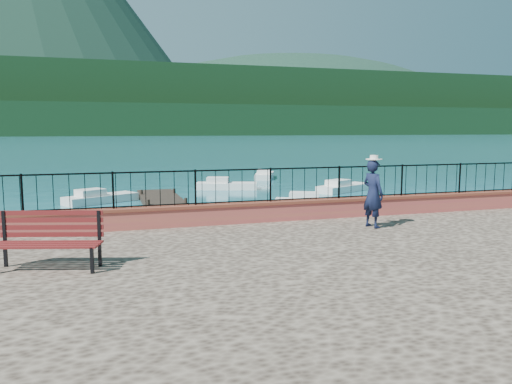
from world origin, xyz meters
TOP-DOWN VIEW (x-y plane):
  - ground at (0.00, 0.00)m, footprint 2000.00×2000.00m
  - parapet at (0.00, 3.70)m, footprint 28.00×0.46m
  - railing at (0.00, 3.70)m, footprint 27.00×0.05m
  - dock at (-2.00, 12.00)m, footprint 2.00×16.00m
  - far_forest at (0.00, 300.00)m, footprint 900.00×60.00m
  - foothills at (0.00, 360.00)m, footprint 900.00×120.00m
  - companion_hill at (220.00, 560.00)m, footprint 448.00×384.00m
  - park_bench at (-6.01, 0.17)m, footprint 2.09×1.17m
  - person at (2.06, 1.99)m, footprint 0.61×0.77m
  - hat at (2.06, 1.99)m, footprint 0.44×0.44m
  - boat_0 at (-2.89, 8.58)m, footprint 3.94×1.77m
  - boat_1 at (5.11, 12.37)m, footprint 4.29×2.92m
  - boat_2 at (9.50, 17.96)m, footprint 4.25×2.99m
  - boat_3 at (-5.05, 17.44)m, footprint 3.96×2.98m
  - boat_4 at (2.77, 21.31)m, footprint 4.12×2.49m
  - boat_5 at (7.36, 27.37)m, footprint 2.62×3.95m

SIDE VIEW (x-z plane):
  - ground at x=0.00m, z-range 0.00..0.00m
  - companion_hill at x=220.00m, z-range -90.00..90.00m
  - dock at x=-2.00m, z-range 0.00..0.30m
  - boat_0 at x=-2.89m, z-range 0.00..0.80m
  - boat_1 at x=5.11m, z-range 0.00..0.80m
  - boat_2 at x=9.50m, z-range 0.00..0.80m
  - boat_3 at x=-5.05m, z-range 0.00..0.80m
  - boat_4 at x=2.77m, z-range 0.00..0.80m
  - boat_5 at x=7.36m, z-range 0.00..0.80m
  - parapet at x=0.00m, z-range 1.20..1.78m
  - park_bench at x=-6.01m, z-range 0.97..2.08m
  - person at x=2.06m, z-range 1.20..3.06m
  - railing at x=0.00m, z-range 1.78..2.73m
  - hat at x=2.06m, z-range 3.06..3.18m
  - far_forest at x=0.00m, z-range 0.00..18.00m
  - foothills at x=0.00m, z-range 0.00..44.00m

